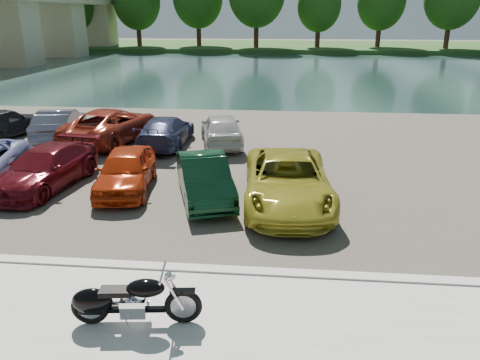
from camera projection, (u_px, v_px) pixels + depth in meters
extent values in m
plane|color=#595447|center=(196.00, 332.00, 8.31)|extent=(200.00, 200.00, 0.00)
cube|color=#B0ACA5|center=(212.00, 271.00, 10.17)|extent=(60.00, 0.30, 0.14)
cube|color=#3F3B32|center=(246.00, 155.00, 18.62)|extent=(60.00, 18.00, 0.04)
cube|color=#1A302F|center=(271.00, 71.00, 45.81)|extent=(120.00, 40.00, 0.00)
cube|color=#244418|center=(277.00, 46.00, 75.70)|extent=(120.00, 24.00, 0.60)
cube|color=tan|center=(5.00, 31.00, 48.98)|extent=(6.00, 4.00, 7.20)
cube|color=tan|center=(58.00, 28.00, 60.22)|extent=(6.00, 4.00, 7.20)
cube|color=tan|center=(94.00, 25.00, 71.47)|extent=(6.00, 4.00, 7.20)
cylinder|color=#3A1E15|center=(78.00, 31.00, 70.59)|extent=(0.70, 0.70, 4.50)
ellipsoid|color=#11360E|center=(75.00, 5.00, 69.38)|extent=(6.30, 6.30, 7.56)
cylinder|color=#3A1E15|center=(139.00, 29.00, 71.02)|extent=(0.70, 0.70, 4.95)
ellipsoid|color=#11360E|center=(137.00, 1.00, 69.69)|extent=(6.93, 6.93, 8.32)
cylinder|color=#3A1E15|center=(199.00, 27.00, 71.45)|extent=(0.70, 0.70, 5.40)
cylinder|color=#3A1E15|center=(256.00, 26.00, 67.95)|extent=(0.70, 0.70, 5.85)
cylinder|color=#3A1E15|center=(318.00, 31.00, 68.68)|extent=(0.70, 0.70, 4.50)
ellipsoid|color=#11360E|center=(319.00, 5.00, 67.47)|extent=(6.30, 6.30, 7.56)
cylinder|color=#3A1E15|center=(379.00, 29.00, 69.11)|extent=(0.70, 0.70, 4.95)
ellipsoid|color=#11360E|center=(381.00, 1.00, 67.78)|extent=(6.93, 6.93, 8.32)
cylinder|color=#3A1E15|center=(448.00, 29.00, 65.61)|extent=(0.70, 0.70, 5.40)
torus|color=black|center=(183.00, 306.00, 8.32)|extent=(0.69, 0.20, 0.68)
torus|color=black|center=(90.00, 307.00, 8.29)|extent=(0.69, 0.20, 0.68)
cylinder|color=#B2B2B7|center=(183.00, 306.00, 8.32)|extent=(0.46, 0.11, 0.46)
cylinder|color=#B2B2B7|center=(90.00, 307.00, 8.29)|extent=(0.46, 0.11, 0.46)
cylinder|color=silver|center=(174.00, 295.00, 8.12)|extent=(0.33, 0.09, 0.63)
cylinder|color=silver|center=(175.00, 288.00, 8.31)|extent=(0.33, 0.09, 0.63)
cylinder|color=silver|center=(163.00, 272.00, 8.08)|extent=(0.12, 0.75, 0.04)
sphere|color=silver|center=(169.00, 276.00, 8.11)|extent=(0.18, 0.18, 0.16)
sphere|color=silver|center=(173.00, 276.00, 8.11)|extent=(0.12, 0.12, 0.11)
cube|color=black|center=(183.00, 291.00, 8.21)|extent=(0.46, 0.19, 0.06)
cube|color=black|center=(137.00, 310.00, 8.32)|extent=(1.20, 0.24, 0.08)
cube|color=silver|center=(134.00, 306.00, 8.30)|extent=(0.48, 0.37, 0.34)
cylinder|color=silver|center=(139.00, 296.00, 8.23)|extent=(0.26, 0.21, 0.27)
cylinder|color=silver|center=(127.00, 297.00, 8.23)|extent=(0.26, 0.21, 0.27)
ellipsoid|color=black|center=(146.00, 288.00, 8.18)|extent=(0.72, 0.44, 0.32)
cube|color=black|center=(115.00, 291.00, 8.19)|extent=(0.58, 0.34, 0.10)
ellipsoid|color=black|center=(92.00, 301.00, 8.25)|extent=(0.76, 0.42, 0.50)
cube|color=black|center=(90.00, 305.00, 8.27)|extent=(0.42, 0.22, 0.30)
cylinder|color=silver|center=(120.00, 307.00, 8.49)|extent=(1.10, 0.22, 0.09)
cylinder|color=silver|center=(119.00, 304.00, 8.46)|extent=(1.10, 0.22, 0.09)
cylinder|color=#B2B2B7|center=(127.00, 323.00, 8.20)|extent=(0.04, 0.14, 0.22)
imported|color=#540C13|center=(45.00, 168.00, 14.95)|extent=(2.36, 4.60, 1.28)
imported|color=#AE2C0B|center=(126.00, 170.00, 14.71)|extent=(2.06, 4.05, 1.32)
imported|color=black|center=(204.00, 178.00, 14.02)|extent=(2.50, 4.19, 1.30)
imported|color=#AA9F27|center=(288.00, 181.00, 13.54)|extent=(2.76, 5.44, 1.47)
imported|color=black|center=(4.00, 123.00, 21.06)|extent=(2.47, 4.18, 1.33)
imported|color=slate|center=(60.00, 124.00, 20.60)|extent=(2.24, 4.40, 1.38)
imported|color=maroon|center=(111.00, 125.00, 20.34)|extent=(3.33, 5.60, 1.46)
imported|color=#282D4E|center=(166.00, 131.00, 19.69)|extent=(1.77, 4.33, 1.26)
imported|color=beige|center=(222.00, 129.00, 19.78)|extent=(2.46, 4.30, 1.38)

